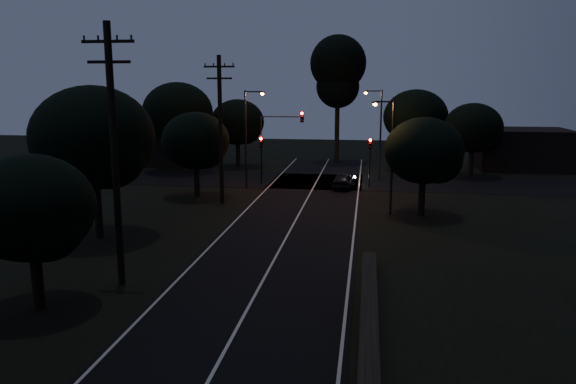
% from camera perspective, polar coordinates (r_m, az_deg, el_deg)
% --- Properties ---
extents(road_surface, '(60.00, 70.00, 0.03)m').
position_cam_1_polar(road_surface, '(39.21, 1.48, -1.61)').
color(road_surface, black).
rests_on(road_surface, ground).
extents(utility_pole_mid, '(2.20, 0.30, 11.00)m').
position_cam_1_polar(utility_pole_mid, '(24.41, -17.24, 3.87)').
color(utility_pole_mid, black).
rests_on(utility_pole_mid, ground).
extents(utility_pole_far, '(2.20, 0.30, 10.50)m').
position_cam_1_polar(utility_pole_far, '(40.38, -6.88, 6.54)').
color(utility_pole_far, black).
rests_on(utility_pole_far, ground).
extents(tree_left_b, '(4.72, 4.72, 6.00)m').
position_cam_1_polar(tree_left_b, '(22.92, -24.42, -1.76)').
color(tree_left_b, black).
rests_on(tree_left_b, ground).
extents(tree_left_c, '(6.71, 6.71, 8.48)m').
position_cam_1_polar(tree_left_c, '(32.43, -18.89, 4.96)').
color(tree_left_c, black).
rests_on(tree_left_c, ground).
extents(tree_left_d, '(5.10, 5.10, 6.47)m').
position_cam_1_polar(tree_left_d, '(42.95, -9.19, 5.01)').
color(tree_left_d, black).
rests_on(tree_left_d, ground).
extents(tree_far_nw, '(5.51, 5.51, 6.98)m').
position_cam_1_polar(tree_far_nw, '(58.44, -4.99, 6.97)').
color(tree_far_nw, black).
rests_on(tree_far_nw, ground).
extents(tree_far_w, '(6.83, 6.83, 8.70)m').
position_cam_1_polar(tree_far_w, '(55.87, -10.95, 7.80)').
color(tree_far_w, black).
rests_on(tree_far_w, ground).
extents(tree_far_ne, '(6.33, 6.33, 8.01)m').
position_cam_1_polar(tree_far_ne, '(57.06, 13.07, 7.30)').
color(tree_far_ne, black).
rests_on(tree_far_ne, ground).
extents(tree_far_e, '(5.36, 5.36, 6.81)m').
position_cam_1_polar(tree_far_e, '(54.82, 18.50, 6.07)').
color(tree_far_e, black).
rests_on(tree_far_e, ground).
extents(tree_right_a, '(5.08, 5.08, 6.46)m').
position_cam_1_polar(tree_right_a, '(37.23, 13.91, 3.92)').
color(tree_right_a, black).
rests_on(tree_right_a, ground).
extents(tall_pine, '(6.03, 6.03, 13.71)m').
position_cam_1_polar(tall_pine, '(62.00, 5.10, 12.16)').
color(tall_pine, black).
rests_on(tall_pine, ground).
extents(building_left, '(10.00, 8.00, 4.40)m').
position_cam_1_polar(building_left, '(64.07, -14.36, 4.94)').
color(building_left, black).
rests_on(building_left, ground).
extents(building_right, '(9.00, 7.00, 4.00)m').
position_cam_1_polar(building_right, '(62.23, 22.66, 4.08)').
color(building_right, black).
rests_on(building_right, ground).
extents(signal_left, '(0.28, 0.35, 4.10)m').
position_cam_1_polar(signal_left, '(48.08, -2.73, 4.13)').
color(signal_left, black).
rests_on(signal_left, ground).
extents(signal_right, '(0.28, 0.35, 4.10)m').
position_cam_1_polar(signal_right, '(47.22, 8.32, 3.91)').
color(signal_right, black).
rests_on(signal_right, ground).
extents(signal_mast, '(3.70, 0.35, 6.25)m').
position_cam_1_polar(signal_mast, '(47.64, -0.75, 5.90)').
color(signal_mast, black).
rests_on(signal_mast, ground).
extents(streetlight_a, '(1.66, 0.26, 8.00)m').
position_cam_1_polar(streetlight_a, '(46.10, -4.09, 6.07)').
color(streetlight_a, black).
rests_on(streetlight_a, ground).
extents(streetlight_b, '(1.66, 0.26, 8.00)m').
position_cam_1_polar(streetlight_b, '(51.05, 9.18, 6.43)').
color(streetlight_b, black).
rests_on(streetlight_b, ground).
extents(streetlight_c, '(1.46, 0.26, 7.50)m').
position_cam_1_polar(streetlight_c, '(37.15, 10.30, 4.30)').
color(streetlight_c, black).
rests_on(streetlight_c, ground).
extents(car, '(2.01, 4.02, 1.31)m').
position_cam_1_polar(car, '(46.70, 5.71, 1.18)').
color(car, black).
rests_on(car, ground).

